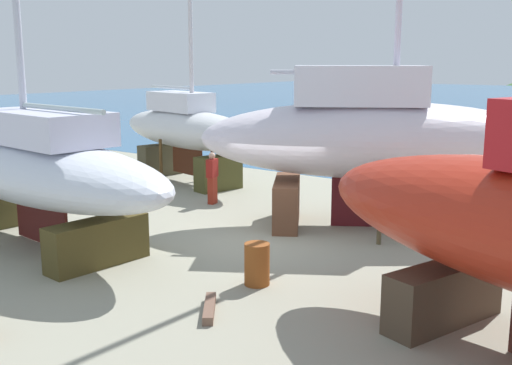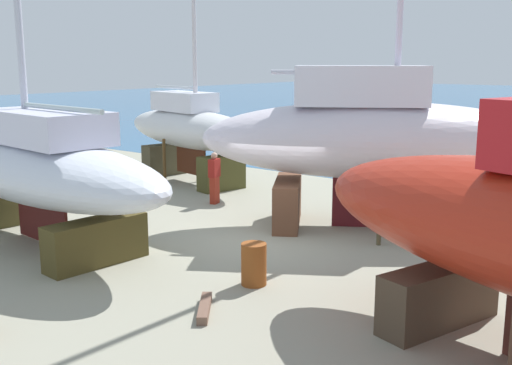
% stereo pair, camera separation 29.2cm
% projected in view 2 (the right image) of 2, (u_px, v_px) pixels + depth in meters
% --- Properties ---
extents(ground_plane, '(41.82, 41.82, 0.00)m').
position_uv_depth(ground_plane, '(221.00, 257.00, 14.91)').
color(ground_plane, gray).
extents(sailboat_large_starboard, '(10.21, 3.95, 16.30)m').
position_uv_depth(sailboat_large_starboard, '(40.00, 167.00, 15.62)').
color(sailboat_large_starboard, '#474021').
rests_on(sailboat_large_starboard, ground).
extents(sailboat_mid_port, '(10.09, 7.87, 16.46)m').
position_uv_depth(sailboat_mid_port, '(375.00, 138.00, 17.11)').
color(sailboat_mid_port, brown).
rests_on(sailboat_mid_port, ground).
extents(sailboat_small_center, '(8.29, 3.90, 12.22)m').
position_uv_depth(sailboat_small_center, '(190.00, 129.00, 23.83)').
color(sailboat_small_center, '#43411F').
rests_on(sailboat_small_center, ground).
extents(worker, '(0.34, 0.48, 1.73)m').
position_uv_depth(worker, '(214.00, 177.00, 20.34)').
color(worker, maroon).
rests_on(worker, ground).
extents(barrel_rust_far, '(0.76, 0.76, 0.83)m').
position_uv_depth(barrel_rust_far, '(14.00, 189.00, 20.77)').
color(barrel_rust_far, '#394B66').
rests_on(barrel_rust_far, ground).
extents(barrel_tipped_left, '(0.67, 0.67, 0.84)m').
position_uv_depth(barrel_tipped_left, '(55.00, 186.00, 21.32)').
color(barrel_tipped_left, brown).
rests_on(barrel_tipped_left, ground).
extents(barrel_rust_mid, '(0.67, 0.67, 0.91)m').
position_uv_depth(barrel_rust_mid, '(254.00, 264.00, 13.00)').
color(barrel_rust_mid, brown).
rests_on(barrel_rust_mid, ground).
extents(timber_short_cross, '(0.92, 1.11, 0.16)m').
position_uv_depth(timber_short_cross, '(205.00, 308.00, 11.63)').
color(timber_short_cross, brown).
rests_on(timber_short_cross, ground).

